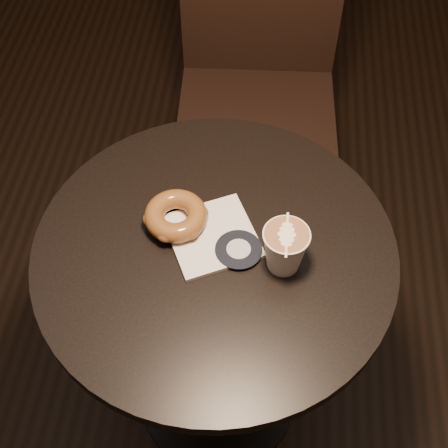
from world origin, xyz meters
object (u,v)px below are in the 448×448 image
object	(u,v)px
pastry_bag	(212,236)
latte_cup	(285,249)
cafe_table	(216,299)
doughnut	(176,216)
chair	(259,59)

from	to	relation	value
pastry_bag	latte_cup	distance (m)	0.15
cafe_table	doughnut	bearing A→B (deg)	150.05
chair	latte_cup	world-z (taller)	chair
doughnut	latte_cup	bearing A→B (deg)	-18.79
chair	doughnut	size ratio (longest dim) A/B	9.06
doughnut	chair	bearing A→B (deg)	79.75
pastry_bag	doughnut	bearing A→B (deg)	136.26
chair	doughnut	xyz separation A→B (m)	(-0.12, -0.68, 0.16)
cafe_table	pastry_bag	xyz separation A→B (m)	(-0.01, 0.02, 0.20)
pastry_bag	latte_cup	bearing A→B (deg)	-45.13
chair	doughnut	world-z (taller)	chair
cafe_table	latte_cup	world-z (taller)	latte_cup
cafe_table	doughnut	xyz separation A→B (m)	(-0.08, 0.05, 0.23)
chair	doughnut	distance (m)	0.71
cafe_table	doughnut	distance (m)	0.25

